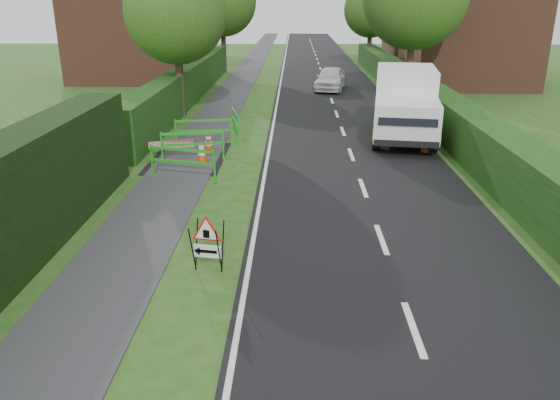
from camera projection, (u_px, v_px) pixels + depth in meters
name	position (u px, v px, depth m)	size (l,w,h in m)	color
ground	(256.00, 366.00, 7.97)	(120.00, 120.00, 0.00)	#244814
road_surface	(321.00, 70.00, 40.72)	(6.00, 90.00, 0.02)	black
footpath	(247.00, 70.00, 40.85)	(2.00, 90.00, 0.02)	#2D2D30
hedge_west_far	(189.00, 100.00, 28.72)	(1.00, 24.00, 1.80)	#14380F
hedge_east	(437.00, 127.00, 22.81)	(1.20, 50.00, 1.50)	#14380F
house_west	(132.00, 34.00, 35.33)	(7.50, 7.40, 7.88)	brown
house_east_a	(468.00, 36.00, 32.94)	(7.50, 7.40, 7.88)	brown
house_east_b	(431.00, 25.00, 46.04)	(7.50, 7.40, 7.88)	brown
tree_nw	(176.00, 12.00, 23.40)	(4.40, 4.40, 6.70)	#2D2116
tree_fw	(222.00, 2.00, 38.28)	(4.80, 4.80, 7.24)	#2D2116
tree_fe	(371.00, 10.00, 41.97)	(4.20, 4.20, 6.33)	#2D2116
triangle_sign	(205.00, 240.00, 10.49)	(0.78, 0.78, 0.99)	black
works_van	(405.00, 103.00, 20.53)	(3.02, 5.88, 2.56)	silver
traffic_cone_0	(426.00, 141.00, 18.88)	(0.38, 0.38, 0.79)	black
traffic_cone_1	(406.00, 129.00, 20.64)	(0.38, 0.38, 0.79)	black
traffic_cone_2	(396.00, 119.00, 22.34)	(0.38, 0.38, 0.79)	black
traffic_cone_3	(202.00, 152.00, 17.53)	(0.38, 0.38, 0.79)	black
traffic_cone_4	(209.00, 143.00, 18.67)	(0.38, 0.38, 0.79)	black
ped_barrier_0	(183.00, 159.00, 15.91)	(2.08, 0.86, 1.00)	#20941B
ped_barrier_1	(192.00, 142.00, 17.87)	(2.09, 0.73, 1.00)	#20941B
ped_barrier_2	(204.00, 129.00, 19.69)	(2.09, 0.67, 1.00)	#20941B
ped_barrier_3	(235.00, 121.00, 20.96)	(0.80, 2.09, 1.00)	#20941B
redwhite_plank	(172.00, 157.00, 18.42)	(1.50, 0.04, 0.25)	red
hatchback_car	(331.00, 78.00, 31.73)	(1.57, 3.91, 1.33)	silver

